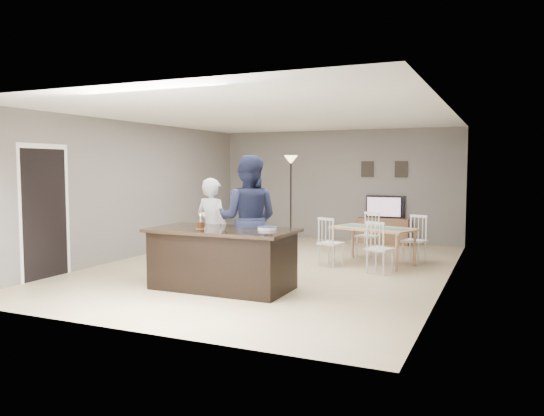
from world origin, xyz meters
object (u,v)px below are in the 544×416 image
at_px(woman, 212,229).
at_px(floor_lamp, 291,176).
at_px(kitchen_island, 223,258).
at_px(television, 384,207).
at_px(birthday_cake, 201,225).
at_px(dining_table, 373,234).
at_px(tv_console, 383,231).
at_px(plate_stack, 267,228).
at_px(man, 248,219).

bearing_deg(woman, floor_lamp, -77.47).
relative_size(kitchen_island, floor_lamp, 1.04).
xyz_separation_m(television, floor_lamp, (-1.96, -1.04, 0.74)).
height_order(television, birthday_cake, television).
bearing_deg(birthday_cake, dining_table, 58.13).
bearing_deg(floor_lamp, birthday_cake, -84.28).
bearing_deg(kitchen_island, television, 77.99).
distance_m(tv_console, birthday_cake, 5.94).
distance_m(kitchen_island, birthday_cake, 0.59).
height_order(woman, floor_lamp, floor_lamp).
bearing_deg(kitchen_island, tv_console, 77.84).
bearing_deg(plate_stack, birthday_cake, -163.02).
relative_size(tv_console, television, 1.31).
height_order(television, woman, woman).
relative_size(plate_stack, dining_table, 0.14).
bearing_deg(television, woman, 71.58).
distance_m(woman, birthday_cake, 0.74).
relative_size(television, dining_table, 0.46).
bearing_deg(tv_console, man, -101.80).
relative_size(woman, man, 0.82).
bearing_deg(woman, birthday_cake, 115.72).
height_order(tv_console, floor_lamp, floor_lamp).
bearing_deg(kitchen_island, woman, 131.97).
bearing_deg(floor_lamp, tv_console, 26.35).
bearing_deg(woman, tv_console, -99.85).
bearing_deg(man, birthday_cake, 45.11).
bearing_deg(television, plate_stack, 84.41).
height_order(kitchen_island, tv_console, kitchen_island).
height_order(woman, dining_table, woman).
height_order(kitchen_island, dining_table, kitchen_island).
bearing_deg(birthday_cake, television, 75.61).
bearing_deg(floor_lamp, dining_table, -36.45).
relative_size(woman, floor_lamp, 0.79).
xyz_separation_m(kitchen_island, birthday_cake, (-0.28, -0.14, 0.50)).
height_order(birthday_cake, plate_stack, birthday_cake).
height_order(man, birthday_cake, man).
xyz_separation_m(kitchen_island, television, (1.20, 5.64, 0.41)).
height_order(plate_stack, dining_table, plate_stack).
relative_size(woman, birthday_cake, 7.33).
height_order(plate_stack, floor_lamp, floor_lamp).
distance_m(woman, dining_table, 3.12).
distance_m(kitchen_island, dining_table, 3.28).
xyz_separation_m(tv_console, floor_lamp, (-1.96, -0.97, 1.30)).
distance_m(woman, floor_lamp, 4.13).
relative_size(birthday_cake, dining_table, 0.11).
distance_m(woman, plate_stack, 1.23).
xyz_separation_m(man, dining_table, (1.44, 2.32, -0.42)).
distance_m(television, woman, 5.36).
relative_size(birthday_cake, floor_lamp, 0.11).
relative_size(woman, dining_table, 0.82).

